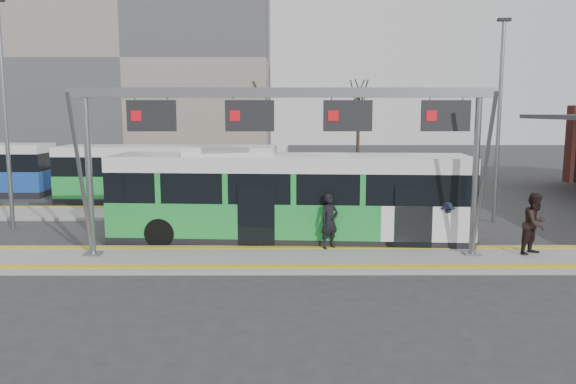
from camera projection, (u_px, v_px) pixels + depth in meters
name	position (u px, v px, depth m)	size (l,w,h in m)	color
ground	(299.00, 261.00, 17.48)	(120.00, 120.00, 0.00)	#2D2D30
platform_main	(299.00, 259.00, 17.47)	(22.00, 3.00, 0.15)	gray
platform_second	(206.00, 213.00, 25.37)	(20.00, 3.00, 0.15)	gray
tactile_main	(299.00, 256.00, 17.46)	(22.00, 2.65, 0.02)	yellow
tactile_second	(210.00, 207.00, 26.50)	(20.00, 0.35, 0.02)	yellow
gantry	(287.00, 122.00, 17.11)	(13.00, 1.68, 5.20)	slate
apartment_block	(139.00, 61.00, 51.74)	(24.50, 12.50, 18.40)	gray
hero_bus	(288.00, 199.00, 19.88)	(12.60, 3.47, 3.42)	black
bg_bus_green	(173.00, 175.00, 28.51)	(11.66, 2.96, 2.89)	black
passenger_a	(330.00, 221.00, 18.41)	(0.66, 0.44, 1.82)	black
passenger_b	(535.00, 224.00, 17.68)	(0.95, 0.74, 1.96)	black
passenger_c	(446.00, 225.00, 18.45)	(1.01, 0.58, 1.57)	black
tree_left	(259.00, 100.00, 46.82)	(1.40, 1.40, 7.36)	#382B21
tree_mid	(359.00, 99.00, 45.57)	(1.40, 1.40, 7.42)	#382B21
tree_far	(14.00, 95.00, 47.51)	(1.40, 1.40, 7.91)	#382B21
lamp_west	(5.00, 111.00, 21.54)	(0.50, 0.25, 8.82)	slate
lamp_east	(499.00, 117.00, 22.94)	(0.50, 0.25, 8.32)	slate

